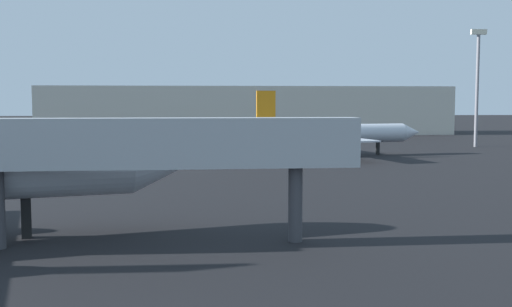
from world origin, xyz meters
TOP-DOWN VIEW (x-y plane):
  - airplane_distant at (16.73, 63.40)m, footprint 25.07×20.83m
  - jet_bridge at (-4.25, 16.24)m, footprint 22.43×2.84m
  - light_mast_right at (42.16, 77.35)m, footprint 2.40×0.50m
  - terminal_building at (9.92, 119.72)m, footprint 85.88×18.26m

SIDE VIEW (x-z plane):
  - airplane_distant at x=16.73m, z-range -1.30..6.96m
  - jet_bridge at x=-4.25m, z-range 1.65..7.97m
  - terminal_building at x=9.92m, z-range 0.00..10.13m
  - light_mast_right at x=42.16m, z-range 1.24..19.11m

